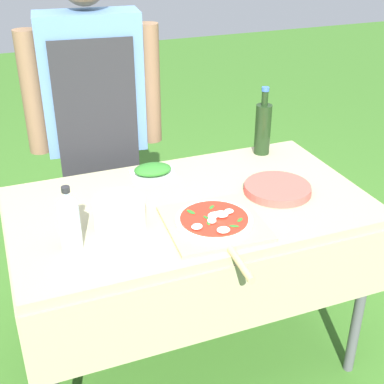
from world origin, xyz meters
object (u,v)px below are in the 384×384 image
water_bottle (69,220)px  herb_container (153,170)px  mixing_tub (119,214)px  prep_table (190,222)px  person_cook (95,117)px  oil_bottle (263,128)px  plate_stack (277,189)px  pizza_on_peel (215,223)px

water_bottle → herb_container: (0.40, 0.41, -0.08)m
herb_container → mixing_tub: bearing=-123.3°
mixing_tub → water_bottle: bearing=-159.5°
prep_table → water_bottle: size_ratio=6.00×
water_bottle → person_cook: bearing=71.7°
oil_bottle → herb_container: (-0.52, -0.04, -0.10)m
plate_stack → oil_bottle: bearing=71.7°
pizza_on_peel → mixing_tub: (-0.31, 0.11, 0.04)m
prep_table → person_cook: (-0.21, 0.61, 0.24)m
water_bottle → plate_stack: size_ratio=0.86×
person_cook → pizza_on_peel: person_cook is taller
prep_table → person_cook: 0.69m
prep_table → oil_bottle: (0.46, 0.30, 0.21)m
prep_table → oil_bottle: size_ratio=4.44×
plate_stack → mixing_tub: bearing=-177.1°
person_cook → pizza_on_peel: 0.84m
water_bottle → oil_bottle: bearing=26.1°
herb_container → plate_stack: herb_container is taller
pizza_on_peel → mixing_tub: size_ratio=2.89×
oil_bottle → herb_container: oil_bottle is taller
water_bottle → herb_container: size_ratio=1.15×
pizza_on_peel → plate_stack: 0.35m
pizza_on_peel → water_bottle: size_ratio=2.30×
prep_table → oil_bottle: 0.59m
pizza_on_peel → plate_stack: size_ratio=1.97×
person_cook → oil_bottle: person_cook is taller
prep_table → water_bottle: bearing=-162.4°
prep_table → oil_bottle: oil_bottle is taller
pizza_on_peel → water_bottle: bearing=178.3°
person_cook → plate_stack: person_cook is taller
person_cook → herb_container: bearing=120.0°
person_cook → oil_bottle: bearing=162.1°
prep_table → mixing_tub: mixing_tub is taller
pizza_on_peel → water_bottle: 0.49m
person_cook → herb_container: size_ratio=8.11×
water_bottle → plate_stack: (0.80, 0.10, -0.09)m
oil_bottle → prep_table: bearing=-146.4°
prep_table → water_bottle: water_bottle is taller
herb_container → prep_table: bearing=-76.5°
herb_container → mixing_tub: size_ratio=1.09×
oil_bottle → plate_stack: (-0.12, -0.35, -0.10)m
oil_bottle → plate_stack: size_ratio=1.16×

